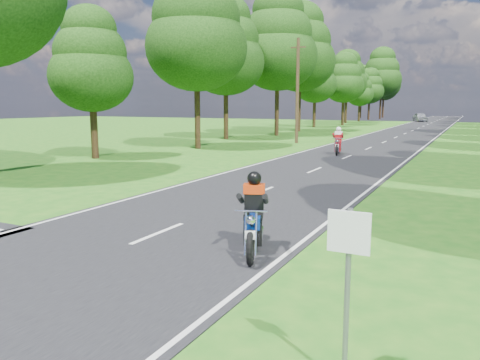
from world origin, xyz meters
The scene contains 9 objects.
ground centered at (0.00, 0.00, 0.00)m, with size 160.00×160.00×0.00m, color #1C5F15.
main_road centered at (0.00, 50.00, 0.01)m, with size 7.00×140.00×0.02m, color black.
road_markings centered at (-0.14, 48.13, 0.02)m, with size 7.40×140.00×0.01m.
treeline centered at (1.43, 60.06, 8.25)m, with size 40.00×115.35×14.78m.
telegraph_pole centered at (-6.00, 28.00, 4.07)m, with size 1.20×0.26×8.00m.
road_sign centered at (5.50, -2.01, 1.34)m, with size 0.45×0.07×2.00m.
rider_near_blue centered at (2.62, 1.77, 0.85)m, with size 0.67×2.00×1.67m, color navy, non-canonical shape.
rider_far_red centered at (-0.87, 21.22, 0.85)m, with size 0.67×2.00×1.67m, color #A90D1E, non-canonical shape.
distant_car centered at (-2.33, 79.73, 0.79)m, with size 1.81×4.49×1.53m, color #AAADB1.
Camera 1 is at (6.61, -6.74, 3.07)m, focal length 35.00 mm.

